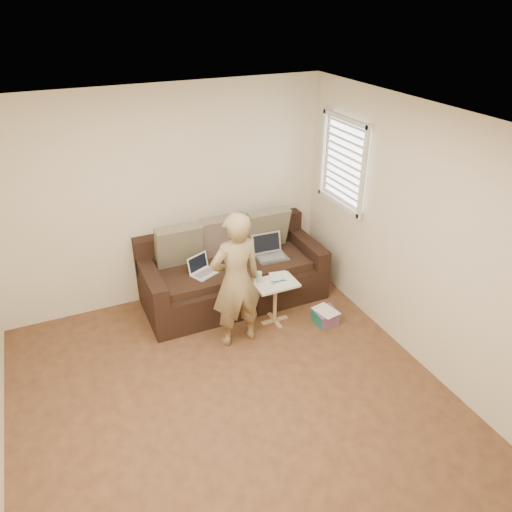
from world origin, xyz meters
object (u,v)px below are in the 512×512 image
side_table (275,302)px  drinking_glass (259,277)px  sofa (233,270)px  laptop_white (205,274)px  person (236,281)px  laptop_silver (272,258)px  striped_box (325,316)px

side_table → drinking_glass: bearing=150.0°
sofa → side_table: bearing=-67.0°
laptop_white → person: person is taller
laptop_silver → striped_box: bearing=-66.3°
sofa → drinking_glass: sofa is taller
striped_box → laptop_silver: bearing=110.9°
laptop_white → person: bearing=-104.5°
laptop_silver → striped_box: (0.31, -0.82, -0.44)m
laptop_white → side_table: 0.88m
laptop_silver → drinking_glass: 0.60m
laptop_white → side_table: bearing=-63.3°
drinking_glass → laptop_silver: bearing=50.2°
drinking_glass → striped_box: drinking_glass is taller
laptop_white → drinking_glass: size_ratio=2.45×
person → striped_box: size_ratio=5.92×
side_table → drinking_glass: (-0.16, 0.09, 0.33)m
laptop_white → striped_box: (1.20, -0.79, -0.44)m
sofa → striped_box: sofa is taller
person → drinking_glass: (0.38, 0.24, -0.18)m
laptop_silver → side_table: laptop_silver is taller
sofa → laptop_white: 0.42m
drinking_glass → striped_box: bearing=-27.6°
laptop_silver → person: size_ratio=0.25×
person → striped_box: bearing=170.7°
sofa → side_table: (0.26, -0.62, -0.16)m
sofa → person: person is taller
sofa → drinking_glass: 0.57m
sofa → laptop_silver: sofa is taller
laptop_silver → person: person is taller
laptop_white → drinking_glass: (0.50, -0.43, 0.08)m
person → side_table: 0.76m
sofa → laptop_silver: 0.50m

